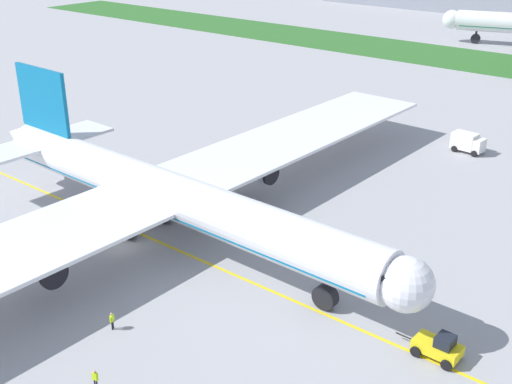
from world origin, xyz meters
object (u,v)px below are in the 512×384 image
ground_crew_wingwalker_port (112,319)px  ground_crew_marshaller_front (95,377)px  airliner_foreground (163,193)px  pushback_tug (439,347)px  service_truck_fuel_bowser (468,142)px

ground_crew_wingwalker_port → ground_crew_marshaller_front: bearing=-48.8°
airliner_foreground → ground_crew_wingwalker_port: size_ratio=60.10×
airliner_foreground → ground_crew_marshaller_front: 24.50m
pushback_tug → ground_crew_wingwalker_port: (-23.08, -14.02, -0.00)m
ground_crew_marshaller_front → airliner_foreground: bearing=124.1°
ground_crew_wingwalker_port → service_truck_fuel_bowser: size_ratio=0.34×
airliner_foreground → service_truck_fuel_bowser: 49.11m
pushback_tug → ground_crew_wingwalker_port: 27.01m
ground_crew_wingwalker_port → ground_crew_marshaller_front: 7.42m
ground_crew_wingwalker_port → pushback_tug: bearing=31.3°
airliner_foreground → ground_crew_wingwalker_port: (8.62, -14.39, -4.32)m
airliner_foreground → ground_crew_wingwalker_port: 17.32m
service_truck_fuel_bowser → airliner_foreground: bearing=-107.1°
pushback_tug → service_truck_fuel_bowser: service_truck_fuel_bowser is taller
ground_crew_marshaller_front → ground_crew_wingwalker_port: bearing=131.2°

